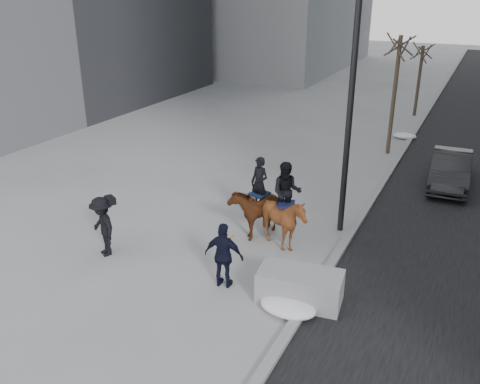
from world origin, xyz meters
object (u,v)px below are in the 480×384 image
at_px(mounted_right, 284,215).
at_px(car_near, 450,169).
at_px(planter, 300,287).
at_px(mounted_left, 257,205).

bearing_deg(mounted_right, car_near, 62.18).
bearing_deg(mounted_right, planter, -60.13).
xyz_separation_m(planter, mounted_right, (-1.37, 2.38, 0.64)).
height_order(mounted_left, mounted_right, mounted_right).
relative_size(car_near, mounted_right, 1.54).
bearing_deg(car_near, mounted_left, -129.14).
bearing_deg(mounted_right, mounted_left, 152.80).
xyz_separation_m(mounted_left, mounted_right, (1.10, -0.57, 0.15)).
relative_size(planter, mounted_left, 0.84).
height_order(planter, mounted_left, mounted_left).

